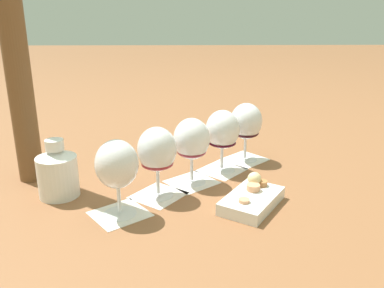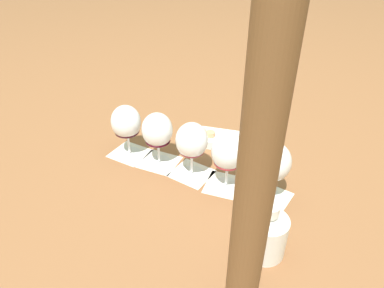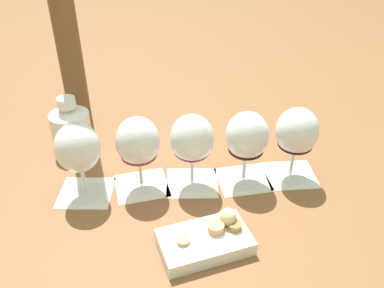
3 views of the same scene
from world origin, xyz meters
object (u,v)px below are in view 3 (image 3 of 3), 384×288
Objects in this scene: wine_glass_1 at (138,144)px; wine_glass_2 at (192,142)px; wine_glass_3 at (247,138)px; ceramic_vase at (71,127)px; wine_glass_4 at (297,134)px; snack_dish at (207,240)px; wine_glass_0 at (78,151)px.

wine_glass_1 is 0.12m from wine_glass_2.
wine_glass_3 is 0.45m from ceramic_vase.
wine_glass_3 is 0.11m from wine_glass_4.
ceramic_vase is (-0.33, -0.07, -0.05)m from wine_glass_2.
wine_glass_2 is (0.09, 0.08, -0.00)m from wine_glass_1.
wine_glass_0 is at bearing -172.88° from snack_dish.
wine_glass_2 is 0.89× the size of snack_dish.
wine_glass_1 is 0.25m from ceramic_vase.
wine_glass_0 is at bearing -134.37° from wine_glass_2.
wine_glass_0 and wine_glass_1 have the same top height.
wine_glass_0 is at bearing -134.45° from wine_glass_4.
wine_glass_3 is 0.24m from snack_dish.
snack_dish is (0.47, -0.06, -0.05)m from ceramic_vase.
wine_glass_1 is 0.23m from wine_glass_3.
wine_glass_4 is 0.89× the size of snack_dish.
wine_glass_3 is (0.08, 0.08, 0.00)m from wine_glass_2.
wine_glass_1 is at bearing -135.73° from wine_glass_4.
wine_glass_4 is at bearing 85.09° from snack_dish.
wine_glass_2 is 0.34m from ceramic_vase.
wine_glass_4 is (0.25, 0.24, -0.00)m from wine_glass_1.
wine_glass_0 is at bearing -130.85° from wine_glass_1.
snack_dish is at bearing -14.02° from wine_glass_1.
wine_glass_0 is 1.00× the size of wine_glass_2.
wine_glass_2 is 1.20× the size of ceramic_vase.
snack_dish is (0.22, -0.06, -0.10)m from wine_glass_1.
snack_dish is at bearing -94.91° from wine_glass_4.
snack_dish is (-0.03, -0.30, -0.10)m from wine_glass_4.
wine_glass_2 is at bearing 41.86° from wine_glass_1.
wine_glass_3 is at bearing 44.27° from wine_glass_2.
wine_glass_0 and wine_glass_3 have the same top height.
wine_glass_2 reaches higher than ceramic_vase.
wine_glass_2 and wine_glass_3 have the same top height.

